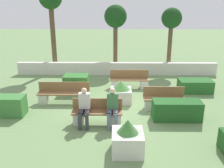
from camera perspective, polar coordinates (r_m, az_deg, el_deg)
ground_plane at (r=9.93m, az=1.18°, el=-5.85°), size 60.00×60.00×0.00m
perimeter_wall at (r=14.53m, az=1.08°, el=3.54°), size 11.51×0.30×0.71m
bench_front at (r=8.75m, az=-3.40°, el=-7.00°), size 1.74×0.48×0.86m
bench_left_side at (r=10.10m, az=11.81°, el=-3.84°), size 1.64×0.48×0.86m
bench_right_side at (r=12.32m, az=4.00°, el=0.65°), size 1.90×0.49×0.86m
bench_back at (r=10.64m, az=-10.98°, el=-2.50°), size 2.15×0.48×0.86m
person_seated_man at (r=8.50m, az=-6.39°, el=-4.93°), size 0.38×0.64×1.32m
person_seated_woman at (r=8.44m, az=0.10°, el=-4.99°), size 0.38×0.64×1.32m
hedge_block_near_left at (r=12.40m, az=18.45°, el=-0.39°), size 1.53×0.85×0.58m
hedge_block_near_right at (r=10.13m, az=-22.78°, el=-4.59°), size 1.29×0.67×0.74m
hedge_block_mid_left at (r=11.88m, az=-8.17°, el=0.17°), size 1.14×0.83×0.80m
hedge_block_mid_right at (r=9.32m, az=14.57°, el=-5.80°), size 1.73×0.68×0.71m
planter_corner_left at (r=7.15m, az=3.59°, el=-12.35°), size 0.88×0.88×1.01m
planter_corner_right at (r=10.56m, az=2.03°, el=-1.81°), size 0.88×0.88×0.92m
tree_leftmost at (r=15.34m, az=-13.84°, el=17.57°), size 1.32×1.32×4.94m
tree_center_left at (r=15.48m, az=0.81°, el=14.74°), size 1.36×1.36×3.90m
tree_center_right at (r=15.57m, az=13.43°, el=13.84°), size 1.20×1.20×3.74m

